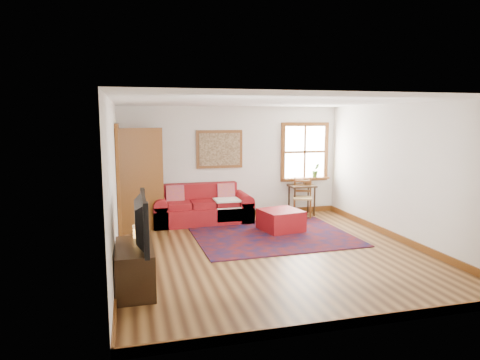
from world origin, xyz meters
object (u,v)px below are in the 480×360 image
object	(u,v)px
ladder_back_chair	(303,196)
media_cabinet	(135,268)
side_table	(302,190)
red_ottoman	(281,220)
red_leather_sofa	(202,210)

from	to	relation	value
ladder_back_chair	media_cabinet	xyz separation A→B (m)	(-3.77, -3.33, -0.19)
side_table	ladder_back_chair	xyz separation A→B (m)	(-0.06, -0.19, -0.10)
ladder_back_chair	media_cabinet	size ratio (longest dim) A/B	0.84
red_ottoman	media_cabinet	xyz separation A→B (m)	(-2.87, -2.31, 0.08)
red_leather_sofa	side_table	bearing A→B (deg)	2.93
side_table	red_ottoman	bearing A→B (deg)	-128.29
red_ottoman	ladder_back_chair	xyz separation A→B (m)	(0.90, 1.02, 0.27)
side_table	ladder_back_chair	bearing A→B (deg)	-107.62
red_leather_sofa	media_cabinet	distance (m)	3.71
ladder_back_chair	red_ottoman	bearing A→B (deg)	-131.28
red_leather_sofa	red_ottoman	world-z (taller)	red_leather_sofa
red_ottoman	ladder_back_chair	bearing A→B (deg)	37.61
red_ottoman	side_table	size ratio (longest dim) A/B	1.05
red_ottoman	side_table	xyz separation A→B (m)	(0.96, 1.21, 0.37)
red_leather_sofa	ladder_back_chair	xyz separation A→B (m)	(2.30, -0.07, 0.21)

